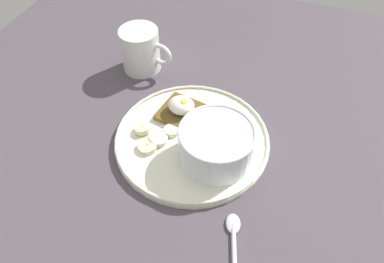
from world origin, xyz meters
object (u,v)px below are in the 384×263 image
banana_slice_front (143,129)px  banana_slice_right (171,132)px  oatmeal_bowl (216,144)px  spoon (234,239)px  toast_slice (182,112)px  coffee_mug (141,50)px  banana_slice_left (147,146)px  poached_egg (182,105)px  banana_slice_back (158,139)px

banana_slice_front → banana_slice_right: 5.49cm
oatmeal_bowl → spoon: (-7.70, 13.96, -4.20)cm
toast_slice → banana_slice_right: (0.00, 5.67, -0.07)cm
coffee_mug → oatmeal_bowl: bearing=141.0°
banana_slice_left → poached_egg: bearing=-104.8°
toast_slice → banana_slice_left: bearing=75.6°
poached_egg → spoon: poached_egg is taller
banana_slice_right → oatmeal_bowl: bearing=168.0°
banana_slice_left → banana_slice_right: 5.40cm
banana_slice_front → spoon: (-22.82, 14.85, -1.24)cm
banana_slice_left → spoon: bearing=150.6°
oatmeal_bowl → coffee_mug: 31.07cm
toast_slice → poached_egg: bearing=159.7°
coffee_mug → spoon: 46.47cm
toast_slice → banana_slice_front: banana_slice_front is taller
banana_slice_back → banana_slice_right: banana_slice_back is taller
poached_egg → banana_slice_left: size_ratio=1.38×
poached_egg → banana_slice_front: size_ratio=1.54×
banana_slice_back → oatmeal_bowl: bearing=-178.1°
banana_slice_right → coffee_mug: (14.37, -17.48, 3.54)cm
oatmeal_bowl → coffee_mug: coffee_mug is taller
banana_slice_back → banana_slice_left: bearing=62.2°
banana_slice_back → banana_slice_right: size_ratio=1.32×
coffee_mug → spoon: coffee_mug is taller
toast_slice → banana_slice_left: banana_slice_left is taller
toast_slice → banana_slice_right: same height
spoon → oatmeal_bowl: bearing=-61.1°
banana_slice_front → spoon: bearing=146.9°
banana_slice_front → banana_slice_back: (-3.88, 1.27, 0.04)cm
banana_slice_back → spoon: 23.35cm
banana_slice_left → banana_slice_back: bearing=-117.8°
poached_egg → banana_slice_back: size_ratio=1.40×
coffee_mug → banana_slice_front: bearing=115.8°
oatmeal_bowl → poached_egg: (9.69, -7.73, -0.99)cm
toast_slice → poached_egg: size_ratio=1.40×
poached_egg → spoon: size_ratio=0.58×
toast_slice → spoon: bearing=128.8°
banana_slice_front → coffee_mug: coffee_mug is taller
oatmeal_bowl → coffee_mug: size_ratio=1.10×
oatmeal_bowl → banana_slice_right: 10.45cm
toast_slice → coffee_mug: (14.37, -11.80, 3.47)cm
banana_slice_front → coffee_mug: size_ratio=0.36×
banana_slice_front → spoon: size_ratio=0.38×
banana_slice_left → coffee_mug: coffee_mug is taller
poached_egg → banana_slice_front: (5.43, 6.84, -1.97)cm
banana_slice_left → banana_slice_back: banana_slice_back is taller
oatmeal_bowl → poached_egg: bearing=-38.6°
banana_slice_right → spoon: size_ratio=0.32×
oatmeal_bowl → banana_slice_back: 11.63cm
coffee_mug → banana_slice_right: bearing=129.4°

